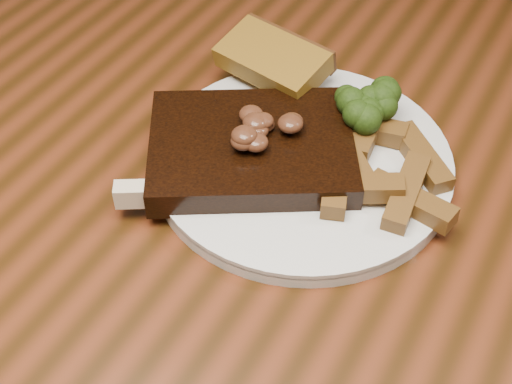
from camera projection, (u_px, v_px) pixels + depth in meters
dining_table at (275, 286)px, 0.68m from camera, size 1.60×0.90×0.75m
chair_far at (507, 136)px, 1.13m from camera, size 0.48×0.48×0.83m
plate at (302, 163)px, 0.65m from camera, size 0.32×0.32×0.01m
steak at (252, 149)px, 0.63m from camera, size 0.23×0.21×0.03m
steak_bone at (215, 195)px, 0.60m from camera, size 0.15×0.10×0.02m
mushroom_pile at (262, 118)px, 0.62m from camera, size 0.06×0.06×0.03m
garlic_bread at (272, 76)px, 0.71m from camera, size 0.11×0.08×0.02m
potato_wedges at (372, 166)px, 0.62m from camera, size 0.10×0.10×0.02m
broccoli_cluster at (378, 109)px, 0.66m from camera, size 0.08×0.08×0.04m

